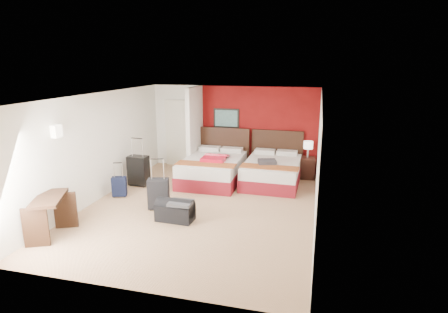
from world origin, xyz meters
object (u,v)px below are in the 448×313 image
(bed_left, at_px, (213,170))
(nightstand, at_px, (307,168))
(suitcase_charcoal, at_px, (159,195))
(desk, at_px, (51,217))
(suitcase_navy, at_px, (119,187))
(suitcase_black, at_px, (139,171))
(bed_right, at_px, (272,172))
(duffel_bag, at_px, (175,212))
(red_suitcase_open, at_px, (215,158))
(table_lamp, at_px, (308,149))

(bed_left, xyz_separation_m, nightstand, (2.48, 0.93, -0.03))
(suitcase_charcoal, xyz_separation_m, desk, (-1.37, -1.74, 0.06))
(suitcase_navy, bearing_deg, suitcase_black, 66.24)
(bed_right, height_order, duffel_bag, bed_right)
(red_suitcase_open, distance_m, duffel_bag, 2.64)
(red_suitcase_open, relative_size, duffel_bag, 1.10)
(red_suitcase_open, height_order, suitcase_black, suitcase_black)
(bed_left, relative_size, suitcase_navy, 4.62)
(suitcase_black, bearing_deg, table_lamp, 25.69)
(desk, bearing_deg, nightstand, 23.44)
(bed_right, bearing_deg, suitcase_navy, -149.56)
(nightstand, relative_size, duffel_bag, 0.78)
(suitcase_charcoal, bearing_deg, suitcase_navy, 144.57)
(bed_left, bearing_deg, nightstand, 20.49)
(suitcase_black, bearing_deg, red_suitcase_open, 24.41)
(red_suitcase_open, xyz_separation_m, desk, (-2.09, -3.84, -0.30))
(suitcase_charcoal, bearing_deg, nightstand, 30.87)
(red_suitcase_open, bearing_deg, desk, -119.13)
(bed_left, height_order, duffel_bag, bed_left)
(suitcase_black, distance_m, desk, 3.11)
(bed_left, distance_m, suitcase_charcoal, 2.28)
(bed_right, height_order, desk, desk)
(bed_left, bearing_deg, table_lamp, 20.49)
(nightstand, height_order, suitcase_charcoal, suitcase_charcoal)
(bed_right, relative_size, suitcase_navy, 4.38)
(nightstand, distance_m, suitcase_charcoal, 4.41)
(bed_right, relative_size, red_suitcase_open, 2.44)
(red_suitcase_open, xyz_separation_m, nightstand, (2.38, 1.03, -0.40))
(bed_left, height_order, suitcase_navy, bed_left)
(red_suitcase_open, xyz_separation_m, suitcase_black, (-1.89, -0.73, -0.31))
(bed_left, distance_m, desk, 4.41)
(red_suitcase_open, xyz_separation_m, table_lamp, (2.38, 1.03, 0.13))
(suitcase_navy, height_order, desk, desk)
(red_suitcase_open, height_order, desk, desk)
(bed_right, distance_m, table_lamp, 1.26)
(desk, bearing_deg, red_suitcase_open, 37.45)
(table_lamp, bearing_deg, nightstand, 0.00)
(suitcase_navy, relative_size, desk, 0.49)
(table_lamp, bearing_deg, duffel_bag, -124.90)
(bed_left, relative_size, suitcase_charcoal, 3.24)
(bed_left, bearing_deg, red_suitcase_open, -45.09)
(bed_left, relative_size, bed_right, 1.05)
(suitcase_black, bearing_deg, desk, -90.28)
(nightstand, bearing_deg, suitcase_black, -160.19)
(nightstand, xyz_separation_m, duffel_bag, (-2.52, -3.62, -0.11))
(suitcase_black, distance_m, duffel_bag, 2.56)
(bed_right, xyz_separation_m, table_lamp, (0.89, 0.72, 0.52))
(table_lamp, relative_size, desk, 0.48)
(nightstand, bearing_deg, bed_right, -143.76)
(table_lamp, xyz_separation_m, desk, (-4.47, -4.87, -0.43))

